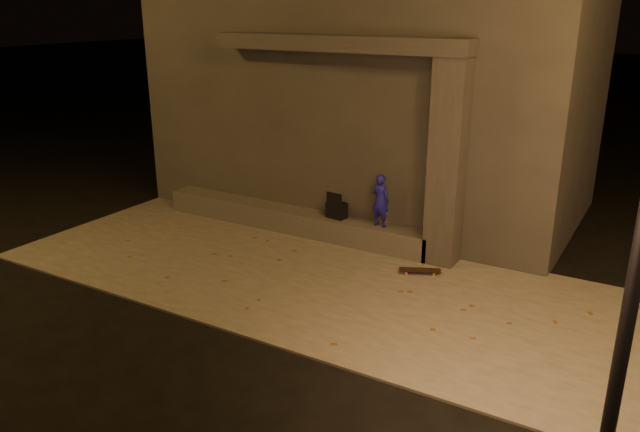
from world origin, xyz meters
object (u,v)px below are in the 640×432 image
Objects in this scene: skateboard at (420,270)px; column at (448,164)px; skateboarder at (380,200)px; backpack at (337,209)px.

column is at bearing 55.44° from skateboard.
column is 1.88m from skateboard.
skateboarder is 1.90× the size of backpack.
column reaches higher than skateboarder.
skateboarder is at bearing 180.00° from column.
skateboard is (-0.12, -0.72, -1.74)m from column.
column reaches higher than skateboard.
backpack is (-0.93, 0.00, -0.32)m from skateboarder.
column is 1.50m from skateboarder.
skateboard is at bearing -99.37° from column.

